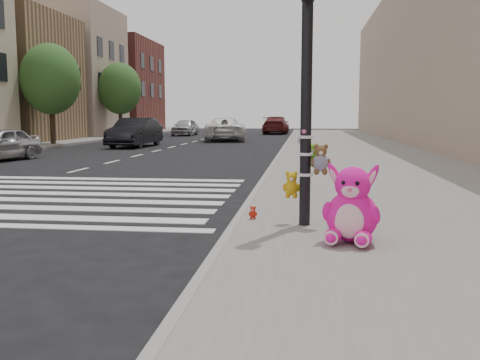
% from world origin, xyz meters
% --- Properties ---
extents(ground, '(120.00, 120.00, 0.00)m').
position_xyz_m(ground, '(0.00, 0.00, 0.00)').
color(ground, black).
rests_on(ground, ground).
extents(sidewalk_near, '(7.00, 80.00, 0.14)m').
position_xyz_m(sidewalk_near, '(5.00, 10.00, 0.07)').
color(sidewalk_near, slate).
rests_on(sidewalk_near, ground).
extents(curb_edge, '(0.12, 80.00, 0.15)m').
position_xyz_m(curb_edge, '(1.55, 10.00, 0.07)').
color(curb_edge, gray).
rests_on(curb_edge, ground).
extents(bld_far_c, '(6.00, 8.00, 8.00)m').
position_xyz_m(bld_far_c, '(-15.50, 26.00, 4.00)').
color(bld_far_c, '#93734E').
rests_on(bld_far_c, ground).
extents(bld_far_d, '(6.00, 8.00, 10.00)m').
position_xyz_m(bld_far_d, '(-15.50, 35.00, 5.00)').
color(bld_far_d, tan).
rests_on(bld_far_d, ground).
extents(bld_far_e, '(6.00, 10.00, 9.00)m').
position_xyz_m(bld_far_e, '(-15.50, 46.00, 4.50)').
color(bld_far_e, brown).
rests_on(bld_far_e, ground).
extents(signal_pole, '(0.71, 0.49, 4.00)m').
position_xyz_m(signal_pole, '(2.62, 1.81, 1.76)').
color(signal_pole, black).
rests_on(signal_pole, sidewalk_near).
extents(tree_far_b, '(3.20, 3.20, 5.44)m').
position_xyz_m(tree_far_b, '(-11.20, 22.00, 3.65)').
color(tree_far_b, '#382619').
rests_on(tree_far_b, sidewalk_far).
extents(tree_far_c, '(3.20, 3.20, 5.44)m').
position_xyz_m(tree_far_c, '(-11.20, 33.00, 3.65)').
color(tree_far_c, '#382619').
rests_on(tree_far_c, sidewalk_far).
extents(pink_bunny, '(0.78, 0.87, 1.03)m').
position_xyz_m(pink_bunny, '(3.19, 0.77, 0.56)').
color(pink_bunny, '#FF15A3').
rests_on(pink_bunny, sidewalk_near).
extents(red_teddy, '(0.14, 0.10, 0.21)m').
position_xyz_m(red_teddy, '(1.80, 2.14, 0.24)').
color(red_teddy, red).
rests_on(red_teddy, sidewalk_near).
extents(car_dark_far, '(1.86, 4.82, 1.56)m').
position_xyz_m(car_dark_far, '(-6.52, 22.00, 0.78)').
color(car_dark_far, black).
rests_on(car_dark_far, ground).
extents(car_white_near, '(3.33, 5.85, 1.54)m').
position_xyz_m(car_white_near, '(-2.71, 29.25, 0.77)').
color(car_white_near, silver).
rests_on(car_white_near, ground).
extents(car_maroon_near, '(2.26, 5.36, 1.54)m').
position_xyz_m(car_maroon_near, '(0.00, 42.09, 0.77)').
color(car_maroon_near, '#58191A').
rests_on(car_maroon_near, ground).
extents(car_silver_deep, '(1.70, 4.09, 1.38)m').
position_xyz_m(car_silver_deep, '(-7.24, 37.43, 0.69)').
color(car_silver_deep, '#B4B4B9').
rests_on(car_silver_deep, ground).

